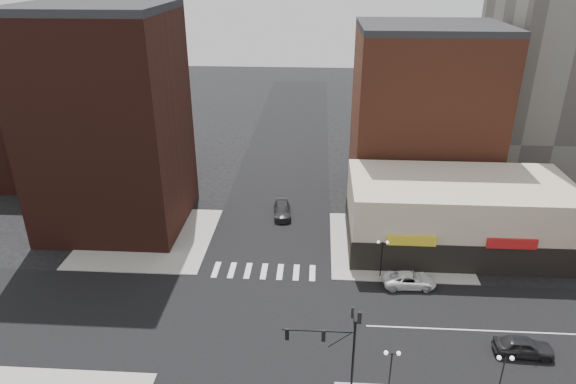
{
  "coord_description": "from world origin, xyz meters",
  "views": [
    {
      "loc": [
        5.29,
        -37.23,
        30.03
      ],
      "look_at": [
        2.67,
        4.43,
        11.0
      ],
      "focal_mm": 32.0,
      "sensor_mm": 36.0,
      "label": 1
    }
  ],
  "objects_px": {
    "street_lamp_se_a": "(391,362)",
    "street_lamp_se_b": "(504,367)",
    "traffic_signal": "(340,340)",
    "street_lamp_ne": "(382,249)",
    "dark_sedan_north": "(282,210)",
    "dark_sedan_east": "(524,346)",
    "white_suv": "(410,280)"
  },
  "relations": [
    {
      "from": "street_lamp_se_a",
      "to": "street_lamp_ne",
      "type": "distance_m",
      "value": 16.03
    },
    {
      "from": "street_lamp_se_b",
      "to": "dark_sedan_north",
      "type": "bearing_deg",
      "value": 121.82
    },
    {
      "from": "street_lamp_se_b",
      "to": "white_suv",
      "type": "xyz_separation_m",
      "value": [
        -4.25,
        14.5,
        -2.56
      ]
    },
    {
      "from": "street_lamp_ne",
      "to": "traffic_signal",
      "type": "bearing_deg",
      "value": -106.75
    },
    {
      "from": "dark_sedan_east",
      "to": "dark_sedan_north",
      "type": "height_order",
      "value": "dark_sedan_east"
    },
    {
      "from": "traffic_signal",
      "to": "street_lamp_se_b",
      "type": "xyz_separation_m",
      "value": [
        11.76,
        -0.17,
        -1.67
      ]
    },
    {
      "from": "street_lamp_ne",
      "to": "dark_sedan_east",
      "type": "distance_m",
      "value": 15.39
    },
    {
      "from": "street_lamp_se_a",
      "to": "traffic_signal",
      "type": "bearing_deg",
      "value": 177.43
    },
    {
      "from": "street_lamp_se_a",
      "to": "street_lamp_ne",
      "type": "relative_size",
      "value": 1.0
    },
    {
      "from": "street_lamp_se_b",
      "to": "dark_sedan_east",
      "type": "xyz_separation_m",
      "value": [
        3.67,
        5.19,
        -2.48
      ]
    },
    {
      "from": "street_lamp_se_a",
      "to": "dark_sedan_north",
      "type": "relative_size",
      "value": 0.78
    },
    {
      "from": "street_lamp_ne",
      "to": "dark_sedan_north",
      "type": "xyz_separation_m",
      "value": [
        -11.11,
        13.2,
        -2.52
      ]
    },
    {
      "from": "white_suv",
      "to": "dark_sedan_east",
      "type": "xyz_separation_m",
      "value": [
        7.92,
        -9.31,
        0.09
      ]
    },
    {
      "from": "white_suv",
      "to": "dark_sedan_east",
      "type": "height_order",
      "value": "dark_sedan_east"
    },
    {
      "from": "dark_sedan_east",
      "to": "street_lamp_ne",
      "type": "bearing_deg",
      "value": 48.0
    },
    {
      "from": "street_lamp_se_a",
      "to": "street_lamp_ne",
      "type": "bearing_deg",
      "value": 86.42
    },
    {
      "from": "street_lamp_se_b",
      "to": "dark_sedan_east",
      "type": "bearing_deg",
      "value": 54.75
    },
    {
      "from": "street_lamp_se_b",
      "to": "dark_sedan_north",
      "type": "relative_size",
      "value": 0.78
    },
    {
      "from": "traffic_signal",
      "to": "dark_sedan_east",
      "type": "distance_m",
      "value": 16.75
    },
    {
      "from": "white_suv",
      "to": "dark_sedan_east",
      "type": "distance_m",
      "value": 12.22
    },
    {
      "from": "street_lamp_se_a",
      "to": "white_suv",
      "type": "relative_size",
      "value": 0.79
    },
    {
      "from": "street_lamp_ne",
      "to": "street_lamp_se_b",
      "type": "bearing_deg",
      "value": -66.37
    },
    {
      "from": "dark_sedan_east",
      "to": "traffic_signal",
      "type": "bearing_deg",
      "value": 111.41
    },
    {
      "from": "dark_sedan_north",
      "to": "dark_sedan_east",
      "type": "bearing_deg",
      "value": -53.58
    },
    {
      "from": "street_lamp_se_b",
      "to": "white_suv",
      "type": "distance_m",
      "value": 15.33
    },
    {
      "from": "street_lamp_ne",
      "to": "dark_sedan_north",
      "type": "bearing_deg",
      "value": 130.11
    },
    {
      "from": "traffic_signal",
      "to": "dark_sedan_east",
      "type": "relative_size",
      "value": 1.62
    },
    {
      "from": "dark_sedan_east",
      "to": "dark_sedan_north",
      "type": "xyz_separation_m",
      "value": [
        -21.78,
        24.01,
        -0.05
      ]
    },
    {
      "from": "street_lamp_se_a",
      "to": "street_lamp_se_b",
      "type": "bearing_deg",
      "value": 0.0
    },
    {
      "from": "dark_sedan_east",
      "to": "dark_sedan_north",
      "type": "bearing_deg",
      "value": 45.61
    },
    {
      "from": "white_suv",
      "to": "street_lamp_se_b",
      "type": "bearing_deg",
      "value": -166.42
    },
    {
      "from": "traffic_signal",
      "to": "street_lamp_se_a",
      "type": "distance_m",
      "value": 4.12
    }
  ]
}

